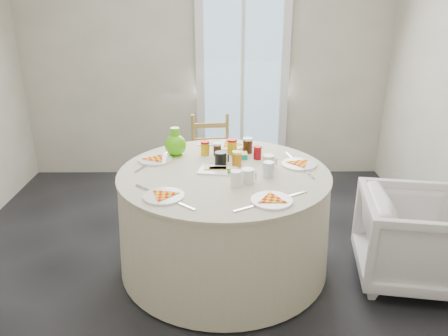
{
  "coord_description": "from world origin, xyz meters",
  "views": [
    {
      "loc": [
        0.16,
        -2.81,
        1.95
      ],
      "look_at": [
        0.18,
        0.1,
        0.8
      ],
      "focal_mm": 35.0,
      "sensor_mm": 36.0,
      "label": 1
    }
  ],
  "objects_px": {
    "armchair": "(414,232)",
    "green_pitcher": "(175,144)",
    "table": "(224,220)",
    "wooden_chair": "(212,159)"
  },
  "relations": [
    {
      "from": "wooden_chair",
      "to": "green_pitcher",
      "type": "height_order",
      "value": "green_pitcher"
    },
    {
      "from": "armchair",
      "to": "wooden_chair",
      "type": "bearing_deg",
      "value": 57.99
    },
    {
      "from": "table",
      "to": "green_pitcher",
      "type": "relative_size",
      "value": 7.13
    },
    {
      "from": "wooden_chair",
      "to": "green_pitcher",
      "type": "xyz_separation_m",
      "value": [
        -0.27,
        -0.73,
        0.4
      ]
    },
    {
      "from": "wooden_chair",
      "to": "green_pitcher",
      "type": "distance_m",
      "value": 0.87
    },
    {
      "from": "green_pitcher",
      "to": "armchair",
      "type": "bearing_deg",
      "value": 5.85
    },
    {
      "from": "table",
      "to": "green_pitcher",
      "type": "height_order",
      "value": "green_pitcher"
    },
    {
      "from": "wooden_chair",
      "to": "green_pitcher",
      "type": "relative_size",
      "value": 4.01
    },
    {
      "from": "armchair",
      "to": "green_pitcher",
      "type": "relative_size",
      "value": 3.34
    },
    {
      "from": "armchair",
      "to": "green_pitcher",
      "type": "xyz_separation_m",
      "value": [
        -1.73,
        0.56,
        0.48
      ]
    }
  ]
}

